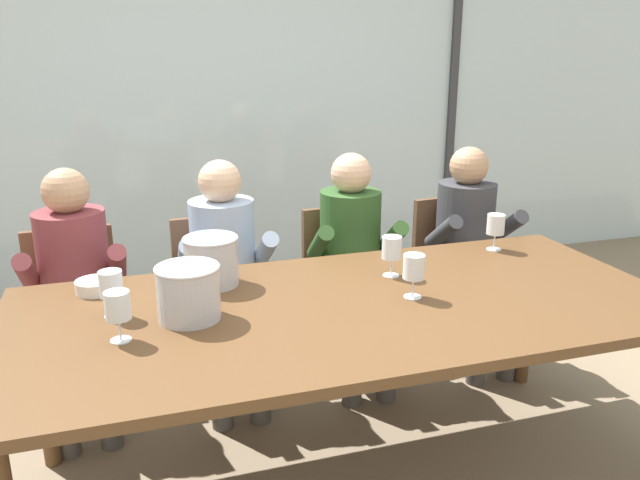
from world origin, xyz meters
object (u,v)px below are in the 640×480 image
at_px(dining_table, 348,319).
at_px(chair_near_curtain, 75,306).
at_px(tasting_bowl, 95,286).
at_px(wine_glass_by_left_taster, 496,226).
at_px(chair_right_of_center, 453,262).
at_px(person_charcoal_jacket, 470,241).
at_px(wine_glass_by_right_taster, 111,286).
at_px(wine_glass_spare_empty, 414,268).
at_px(person_maroon_top, 75,281).
at_px(wine_glass_near_bucket, 118,307).
at_px(ice_bucket_secondary, 211,260).
at_px(chair_center, 346,275).
at_px(ice_bucket_primary, 189,292).
at_px(chair_left_of_center, 218,289).
at_px(person_pale_blue_shirt, 226,266).
at_px(wine_glass_center_pour, 392,249).
at_px(person_olive_shirt, 354,253).

distance_m(dining_table, chair_near_curtain, 1.44).
relative_size(tasting_bowl, wine_glass_by_left_taster, 0.89).
distance_m(chair_right_of_center, tasting_bowl, 2.04).
distance_m(person_charcoal_jacket, wine_glass_by_right_taster, 2.01).
relative_size(person_charcoal_jacket, tasting_bowl, 7.73).
distance_m(dining_table, tasting_bowl, 1.01).
height_order(chair_right_of_center, wine_glass_spare_empty, wine_glass_spare_empty).
bearing_deg(person_maroon_top, wine_glass_near_bucket, -79.90).
height_order(person_charcoal_jacket, wine_glass_spare_empty, person_charcoal_jacket).
relative_size(ice_bucket_secondary, wine_glass_spare_empty, 1.30).
distance_m(chair_center, ice_bucket_primary, 1.37).
bearing_deg(ice_bucket_primary, wine_glass_near_bucket, -154.77).
bearing_deg(chair_near_curtain, person_maroon_top, -81.02).
height_order(chair_near_curtain, tasting_bowl, chair_near_curtain).
relative_size(dining_table, chair_left_of_center, 2.89).
distance_m(tasting_bowl, wine_glass_by_left_taster, 1.81).
height_order(chair_right_of_center, wine_glass_by_left_taster, wine_glass_by_left_taster).
bearing_deg(person_pale_blue_shirt, chair_left_of_center, 100.36).
xyz_separation_m(tasting_bowl, wine_glass_by_right_taster, (0.07, -0.27, 0.09)).
xyz_separation_m(wine_glass_by_left_taster, wine_glass_near_bucket, (-1.72, -0.48, 0.00)).
xyz_separation_m(chair_near_curtain, person_maroon_top, (0.03, -0.13, 0.17)).
bearing_deg(chair_near_curtain, wine_glass_center_pour, -32.46).
xyz_separation_m(person_maroon_top, person_olive_shirt, (1.36, 0.00, 0.00)).
height_order(dining_table, chair_center, chair_center).
bearing_deg(chair_left_of_center, chair_center, -3.38).
distance_m(chair_center, wine_glass_by_right_taster, 1.50).
bearing_deg(chair_center, person_olive_shirt, -97.40).
height_order(dining_table, chair_right_of_center, chair_right_of_center).
distance_m(person_pale_blue_shirt, person_charcoal_jacket, 1.35).
xyz_separation_m(tasting_bowl, wine_glass_spare_empty, (1.18, -0.43, 0.10)).
distance_m(chair_center, person_pale_blue_shirt, 0.71).
xyz_separation_m(wine_glass_by_left_taster, wine_glass_spare_empty, (-0.63, -0.43, 0.00)).
height_order(tasting_bowl, wine_glass_by_right_taster, wine_glass_by_right_taster).
height_order(chair_left_of_center, ice_bucket_primary, ice_bucket_primary).
relative_size(chair_near_curtain, person_maroon_top, 0.73).
distance_m(wine_glass_center_pour, wine_glass_spare_empty, 0.25).
bearing_deg(chair_right_of_center, person_pale_blue_shirt, -179.46).
bearing_deg(tasting_bowl, person_olive_shirt, 18.75).
bearing_deg(wine_glass_center_pour, chair_center, 84.94).
xyz_separation_m(person_olive_shirt, wine_glass_near_bucket, (-1.17, -0.91, 0.22)).
relative_size(chair_center, person_maroon_top, 0.73).
bearing_deg(chair_near_curtain, tasting_bowl, -79.72).
distance_m(person_maroon_top, ice_bucket_secondary, 0.77).
bearing_deg(chair_left_of_center, wine_glass_by_right_taster, -123.32).
distance_m(ice_bucket_secondary, wine_glass_by_left_taster, 1.35).
xyz_separation_m(chair_center, tasting_bowl, (-1.26, -0.56, 0.29)).
bearing_deg(person_pale_blue_shirt, wine_glass_by_right_taster, -125.55).
xyz_separation_m(ice_bucket_secondary, wine_glass_by_right_taster, (-0.39, -0.22, 0.01)).
relative_size(person_maroon_top, ice_bucket_primary, 5.16).
relative_size(person_pale_blue_shirt, tasting_bowl, 7.73).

